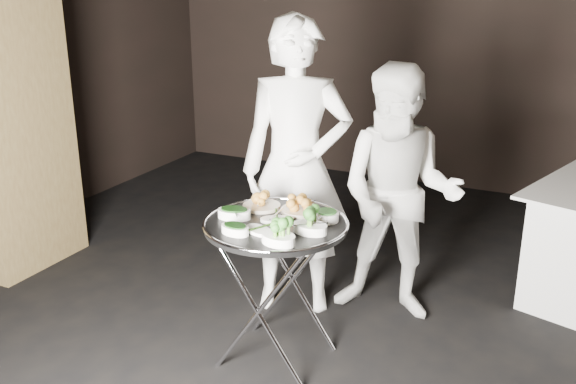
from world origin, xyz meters
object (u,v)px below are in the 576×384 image
at_px(serving_tray, 276,224).
at_px(waiter_left, 296,168).
at_px(waiter_right, 399,195).
at_px(tray_stand, 276,286).

height_order(serving_tray, waiter_left, waiter_left).
xyz_separation_m(serving_tray, waiter_right, (0.44, 0.79, -0.02)).
distance_m(tray_stand, waiter_left, 0.81).
height_order(waiter_left, waiter_right, waiter_left).
height_order(tray_stand, waiter_right, waiter_right).
bearing_deg(waiter_right, waiter_left, -172.59).
bearing_deg(waiter_right, serving_tray, -125.99).
bearing_deg(serving_tray, waiter_right, 60.96).
height_order(tray_stand, waiter_left, waiter_left).
relative_size(tray_stand, waiter_right, 0.51).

